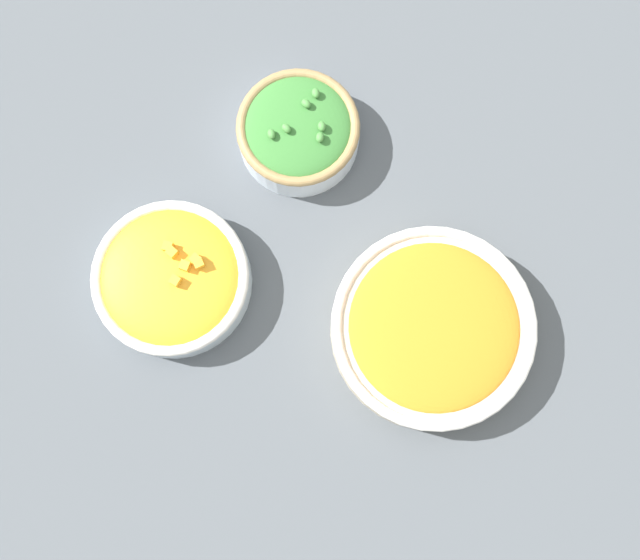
{
  "coord_description": "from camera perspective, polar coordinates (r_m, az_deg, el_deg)",
  "views": [
    {
      "loc": [
        -0.1,
        0.11,
        0.83
      ],
      "look_at": [
        0.0,
        0.0,
        0.03
      ],
      "focal_mm": 40.0,
      "sensor_mm": 36.0,
      "label": 1
    }
  ],
  "objects": [
    {
      "name": "ground_plane",
      "position": [
        0.84,
        -0.0,
        -0.36
      ],
      "size": [
        3.0,
        3.0,
        0.0
      ],
      "primitive_type": "plane",
      "color": "#4C5156"
    },
    {
      "name": "bowl_squash",
      "position": [
        0.83,
        -11.78,
        0.12
      ],
      "size": [
        0.18,
        0.18,
        0.06
      ],
      "color": "#B2C1CC",
      "rests_on": "ground_plane"
    },
    {
      "name": "bowl_carrots",
      "position": [
        0.81,
        8.97,
        -3.8
      ],
      "size": [
        0.23,
        0.23,
        0.06
      ],
      "color": "beige",
      "rests_on": "ground_plane"
    },
    {
      "name": "bowl_broccoli",
      "position": [
        0.86,
        -1.75,
        11.83
      ],
      "size": [
        0.15,
        0.15,
        0.06
      ],
      "color": "silver",
      "rests_on": "ground_plane"
    }
  ]
}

